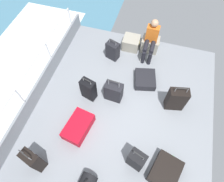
{
  "coord_description": "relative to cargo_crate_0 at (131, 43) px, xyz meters",
  "views": [
    {
      "loc": [
        0.35,
        -2.14,
        4.41
      ],
      "look_at": [
        -0.36,
        0.28,
        0.25
      ],
      "focal_mm": 31.13,
      "sensor_mm": 36.0,
      "label": 1
    }
  ],
  "objects": [
    {
      "name": "suitcase_6",
      "position": [
        0.89,
        -3.29,
        0.11
      ],
      "size": [
        0.41,
        0.35,
        0.71
      ],
      "color": "black",
      "rests_on": "ground_plane"
    },
    {
      "name": "suitcase_3",
      "position": [
        0.66,
        -1.14,
        -0.08
      ],
      "size": [
        0.66,
        0.71,
        0.21
      ],
      "color": "black",
      "rests_on": "ground_plane"
    },
    {
      "name": "suitcase_0",
      "position": [
        -1.11,
        -3.9,
        0.16
      ],
      "size": [
        0.42,
        0.32,
        0.88
      ],
      "color": "black",
      "rests_on": "ground_plane"
    },
    {
      "name": "ground_plane",
      "position": [
        0.3,
        -2.11,
        -0.21
      ],
      "size": [
        4.4,
        5.2,
        0.06
      ],
      "primitive_type": "cube",
      "color": "gray"
    },
    {
      "name": "suitcase_8",
      "position": [
        -0.01,
        -1.85,
        0.1
      ],
      "size": [
        0.45,
        0.29,
        0.74
      ],
      "color": "black",
      "rests_on": "ground_plane"
    },
    {
      "name": "suitcase_4",
      "position": [
        1.53,
        -3.31,
        -0.07
      ],
      "size": [
        0.7,
        0.8,
        0.22
      ],
      "color": "black",
      "rests_on": "ground_plane"
    },
    {
      "name": "suitcase_5",
      "position": [
        -0.42,
        -0.54,
        0.1
      ],
      "size": [
        0.41,
        0.34,
        0.66
      ],
      "color": "black",
      "rests_on": "ground_plane"
    },
    {
      "name": "railing_port",
      "position": [
        -1.87,
        -2.11,
        0.6
      ],
      "size": [
        0.04,
        4.2,
        1.02
      ],
      "color": "silver",
      "rests_on": "ground_plane"
    },
    {
      "name": "gunwale_port",
      "position": [
        -1.87,
        -2.11,
        0.04
      ],
      "size": [
        0.06,
        5.2,
        0.45
      ],
      "primitive_type": "cube",
      "color": "gray",
      "rests_on": "ground_plane"
    },
    {
      "name": "cargo_crate_0",
      "position": [
        0.0,
        0.0,
        0.0
      ],
      "size": [
        0.52,
        0.46,
        0.36
      ],
      "color": "#9E9989",
      "rests_on": "ground_plane"
    },
    {
      "name": "passenger_seated",
      "position": [
        0.55,
        -0.12,
        0.41
      ],
      "size": [
        0.34,
        0.66,
        1.12
      ],
      "color": "orange",
      "rests_on": "ground_plane"
    },
    {
      "name": "suitcase_7",
      "position": [
        -0.56,
        -2.92,
        -0.04
      ],
      "size": [
        0.6,
        0.84,
        0.28
      ],
      "color": "#B70C1E",
      "rests_on": "ground_plane"
    },
    {
      "name": "sea_wake",
      "position": [
        -3.3,
        -2.11,
        -0.52
      ],
      "size": [
        12.0,
        12.0,
        0.01
      ],
      "color": "teal",
      "rests_on": "ground_plane"
    },
    {
      "name": "cargo_crate_1",
      "position": [
        0.55,
        0.07,
        0.03
      ],
      "size": [
        0.53,
        0.4,
        0.42
      ],
      "color": "#9E9989",
      "rests_on": "ground_plane"
    },
    {
      "name": "suitcase_1",
      "position": [
        -0.62,
        -1.99,
        0.14
      ],
      "size": [
        0.4,
        0.31,
        0.74
      ],
      "color": "black",
      "rests_on": "ground_plane"
    },
    {
      "name": "suitcase_2",
      "position": [
        1.49,
        -1.67,
        0.17
      ],
      "size": [
        0.48,
        0.33,
        0.84
      ],
      "color": "black",
      "rests_on": "ground_plane"
    },
    {
      "name": "paper_cup",
      "position": [
        0.43,
        -0.47,
        -0.13
      ],
      "size": [
        0.08,
        0.08,
        0.1
      ],
      "primitive_type": "cylinder",
      "color": "white",
      "rests_on": "ground_plane"
    }
  ]
}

